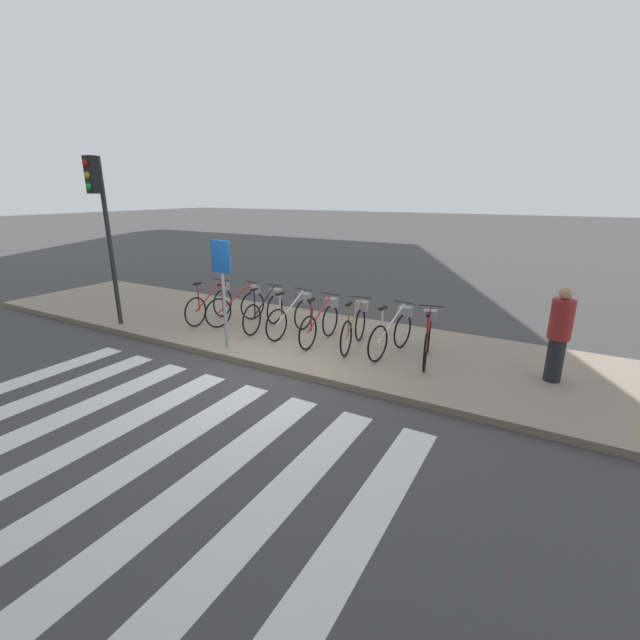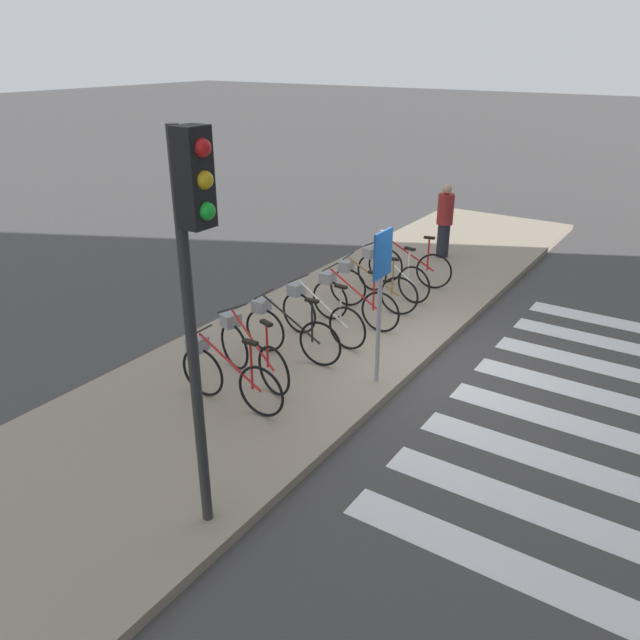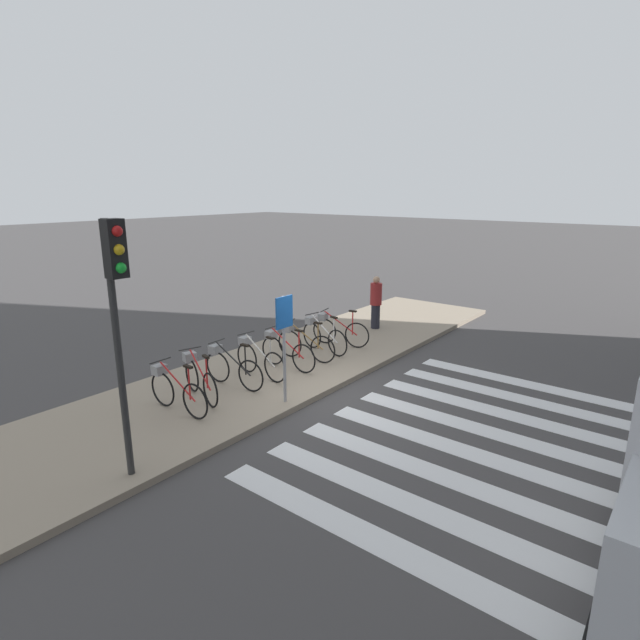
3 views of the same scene
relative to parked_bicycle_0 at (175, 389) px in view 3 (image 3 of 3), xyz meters
The scene contains 14 objects.
ground_plane 3.08m from the parked_bicycle_0, 31.97° to the right, with size 120.00×120.00×0.00m, color #423F3F.
sidewalk 2.62m from the parked_bicycle_0, ahead, with size 17.69×3.51×0.12m.
road_crosswalk 6.77m from the parked_bicycle_0, 67.62° to the right, with size 6.75×8.00×0.01m.
parked_bicycle_0 is the anchor object (origin of this frame).
parked_bicycle_1 0.70m from the parked_bicycle_0, 13.91° to the left, with size 0.60×1.55×0.99m.
parked_bicycle_2 1.48m from the parked_bicycle_0, ahead, with size 0.46×1.60×0.99m.
parked_bicycle_3 2.22m from the parked_bicycle_0, ahead, with size 0.46×1.60×0.99m.
parked_bicycle_4 2.98m from the parked_bicycle_0, ahead, with size 0.46×1.61×0.99m.
parked_bicycle_5 3.69m from the parked_bicycle_0, ahead, with size 0.46×1.59×0.99m.
parked_bicycle_6 4.47m from the parked_bicycle_0, ahead, with size 0.46×1.59×0.99m.
parked_bicycle_7 5.12m from the parked_bicycle_0, ahead, with size 0.52×1.58×0.99m.
pedestrian 7.17m from the parked_bicycle_0, ahead, with size 0.34×0.34×1.55m.
traffic_light 3.08m from the parked_bicycle_0, 141.25° to the right, with size 0.24×0.40×3.65m.
sign_post 2.28m from the parked_bicycle_0, 39.83° to the right, with size 0.44×0.07×2.09m.
Camera 3 is at (-7.62, -5.80, 4.12)m, focal length 28.00 mm.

